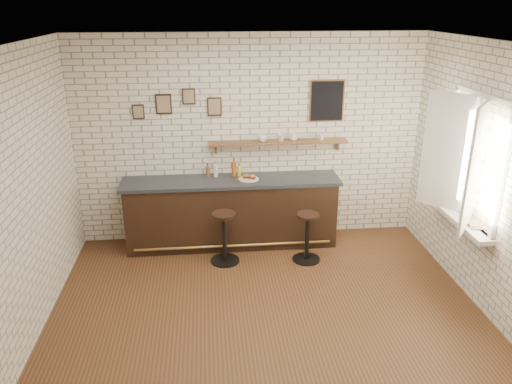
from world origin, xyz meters
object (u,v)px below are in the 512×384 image
(ciabatta_sandwich, at_px, (249,177))
(shelf_cup_a, at_px, (263,138))
(condiment_bottle_yellow, at_px, (239,171))
(shelf_cup_d, at_px, (321,137))
(sandwich_plate, at_px, (249,179))
(bitters_bottle_brown, at_px, (208,172))
(bitters_bottle_white, at_px, (216,171))
(bar_counter, at_px, (232,212))
(shelf_cup_c, at_px, (294,137))
(bar_stool_right, at_px, (307,236))
(book_lower, at_px, (469,226))
(shelf_cup_b, at_px, (281,138))
(bitters_bottle_amber, at_px, (234,169))
(bar_stool_left, at_px, (225,236))
(book_upper, at_px, (468,223))

(ciabatta_sandwich, xyz_separation_m, shelf_cup_a, (0.21, 0.22, 0.49))
(condiment_bottle_yellow, bearing_deg, shelf_cup_d, 2.44)
(sandwich_plate, bearing_deg, bitters_bottle_brown, 163.40)
(bitters_bottle_white, bearing_deg, sandwich_plate, -20.38)
(bar_counter, bearing_deg, bitters_bottle_brown, 155.21)
(shelf_cup_c, bearing_deg, shelf_cup_d, -66.92)
(bar_stool_right, relative_size, shelf_cup_c, 5.57)
(sandwich_plate, xyz_separation_m, bar_stool_right, (0.75, -0.59, -0.64))
(condiment_bottle_yellow, bearing_deg, book_lower, -35.62)
(bitters_bottle_brown, relative_size, shelf_cup_c, 1.57)
(bitters_bottle_brown, bearing_deg, shelf_cup_b, 2.75)
(shelf_cup_c, distance_m, shelf_cup_d, 0.40)
(bitters_bottle_amber, height_order, bar_stool_left, bitters_bottle_amber)
(bitters_bottle_white, xyz_separation_m, bar_stool_right, (1.21, -0.76, -0.73))
(condiment_bottle_yellow, height_order, shelf_cup_a, shelf_cup_a)
(condiment_bottle_yellow, height_order, bar_stool_right, condiment_bottle_yellow)
(shelf_cup_c, height_order, shelf_cup_d, shelf_cup_c)
(shelf_cup_c, bearing_deg, book_upper, -113.31)
(shelf_cup_d, bearing_deg, condiment_bottle_yellow, 154.59)
(sandwich_plate, relative_size, shelf_cup_c, 2.24)
(bitters_bottle_white, distance_m, book_lower, 3.42)
(sandwich_plate, relative_size, bitters_bottle_brown, 1.43)
(bar_stool_right, xyz_separation_m, shelf_cup_c, (-0.08, 0.81, 1.18))
(ciabatta_sandwich, xyz_separation_m, shelf_cup_b, (0.48, 0.22, 0.50))
(ciabatta_sandwich, height_order, bitters_bottle_brown, bitters_bottle_brown)
(shelf_cup_d, bearing_deg, sandwich_plate, 163.84)
(bitters_bottle_white, distance_m, bitters_bottle_amber, 0.26)
(bar_stool_right, xyz_separation_m, book_upper, (1.68, -1.04, 0.58))
(shelf_cup_a, height_order, shelf_cup_b, shelf_cup_b)
(sandwich_plate, relative_size, shelf_cup_d, 2.96)
(bar_stool_left, height_order, shelf_cup_c, shelf_cup_c)
(bitters_bottle_amber, xyz_separation_m, bar_stool_right, (0.95, -0.76, -0.75))
(condiment_bottle_yellow, xyz_separation_m, book_upper, (2.55, -1.79, -0.13))
(bitters_bottle_amber, distance_m, shelf_cup_d, 1.34)
(shelf_cup_d, xyz_separation_m, book_lower, (1.35, -1.88, -0.60))
(bar_stool_left, bearing_deg, sandwich_plate, 53.61)
(bar_counter, xyz_separation_m, shelf_cup_a, (0.47, 0.20, 1.04))
(sandwich_plate, xyz_separation_m, book_lower, (2.43, -1.66, -0.08))
(book_upper, bearing_deg, bar_stool_left, 167.07)
(sandwich_plate, xyz_separation_m, shelf_cup_b, (0.49, 0.22, 0.53))
(bar_counter, distance_m, shelf_cup_a, 1.16)
(bitters_bottle_amber, bearing_deg, book_upper, -34.33)
(shelf_cup_c, relative_size, shelf_cup_d, 1.32)
(bitters_bottle_brown, distance_m, bitters_bottle_white, 0.11)
(condiment_bottle_yellow, xyz_separation_m, shelf_cup_a, (0.35, 0.05, 0.46))
(sandwich_plate, height_order, shelf_cup_b, shelf_cup_b)
(bitters_bottle_amber, bearing_deg, book_lower, -34.84)
(bar_counter, bearing_deg, condiment_bottle_yellow, 49.62)
(bar_stool_right, bearing_deg, bitters_bottle_brown, 150.20)
(bitters_bottle_white, bearing_deg, shelf_cup_a, 4.28)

